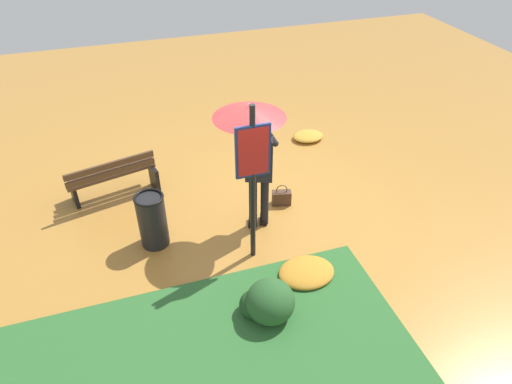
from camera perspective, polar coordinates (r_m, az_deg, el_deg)
The scene contains 9 objects.
ground_plane at distance 7.27m, azimuth 1.47°, elevation -2.39°, with size 18.00×18.00×0.00m, color #B27A33.
person_with_umbrella at distance 6.10m, azimuth -0.30°, elevation 6.95°, with size 0.96×0.96×2.04m.
info_sign_post at distance 5.62m, azimuth -0.39°, elevation 2.86°, with size 0.44×0.07×2.30m.
handbag at distance 7.35m, azimuth 3.19°, elevation -0.69°, with size 0.32×0.21×0.37m.
park_bench at distance 7.67m, azimuth -17.36°, elevation 1.82°, with size 1.42×0.68×0.75m.
trash_bin at distance 6.60m, azimuth -12.75°, elevation -3.43°, with size 0.42×0.42×0.83m.
shrub_cluster at distance 5.62m, azimuth 1.38°, elevation -13.51°, with size 0.65×0.59×0.53m.
leaf_pile_near_person at distance 6.21m, azimuth 6.29°, elevation -9.89°, with size 0.76×0.61×0.17m.
leaf_pile_by_bench at distance 9.19m, azimuth 6.47°, elevation 6.92°, with size 0.61×0.49×0.13m.
Camera 1 is at (1.93, 5.34, 4.54)m, focal length 32.21 mm.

